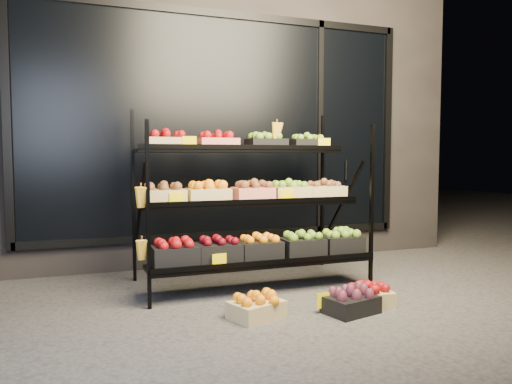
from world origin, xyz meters
name	(u,v)px	position (x,y,z in m)	size (l,w,h in m)	color
ground	(277,302)	(0.00, 0.00, 0.00)	(24.00, 24.00, 0.00)	#514F4C
building	(200,115)	(0.00, 2.59, 1.75)	(6.00, 2.08, 3.50)	#2D2826
display_rack	(251,202)	(-0.01, 0.60, 0.79)	(2.18, 1.02, 1.67)	black
tag_floor_b	(324,305)	(0.23, -0.40, 0.06)	(0.13, 0.01, 0.12)	#F8D900
floor_crate_left	(256,306)	(-0.31, -0.33, 0.09)	(0.45, 0.39, 0.19)	#D3BC7A
floor_crate_midright	(368,295)	(0.64, -0.37, 0.09)	(0.39, 0.30, 0.19)	#D3BC7A
floor_crate_right	(351,301)	(0.42, -0.47, 0.09)	(0.45, 0.38, 0.20)	black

